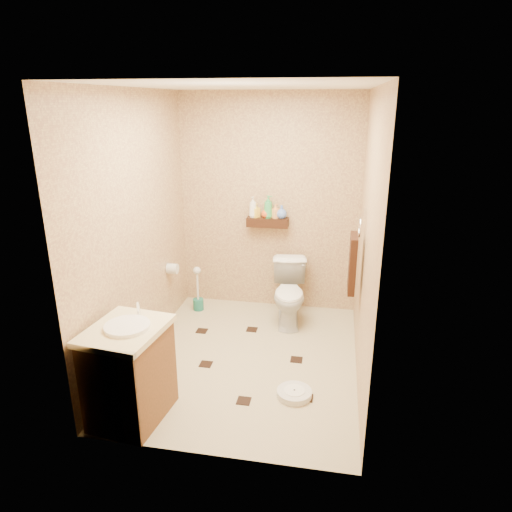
# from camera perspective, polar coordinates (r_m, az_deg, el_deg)

# --- Properties ---
(ground) EXTENTS (2.50, 2.50, 0.00)m
(ground) POSITION_cam_1_polar(r_m,az_deg,el_deg) (4.38, -1.08, -12.70)
(ground) COLOR tan
(ground) RESTS_ON ground
(wall_back) EXTENTS (2.00, 0.04, 2.40)m
(wall_back) POSITION_cam_1_polar(r_m,az_deg,el_deg) (5.08, 1.62, 6.44)
(wall_back) COLOR tan
(wall_back) RESTS_ON ground
(wall_front) EXTENTS (2.00, 0.04, 2.40)m
(wall_front) POSITION_cam_1_polar(r_m,az_deg,el_deg) (2.75, -6.38, -4.71)
(wall_front) COLOR tan
(wall_front) RESTS_ON ground
(wall_left) EXTENTS (0.04, 2.50, 2.40)m
(wall_left) POSITION_cam_1_polar(r_m,az_deg,el_deg) (4.20, -14.71, 3.14)
(wall_left) COLOR tan
(wall_left) RESTS_ON ground
(wall_right) EXTENTS (0.04, 2.50, 2.40)m
(wall_right) POSITION_cam_1_polar(r_m,az_deg,el_deg) (3.83, 13.66, 1.71)
(wall_right) COLOR tan
(wall_right) RESTS_ON ground
(ceiling) EXTENTS (2.00, 2.50, 0.02)m
(ceiling) POSITION_cam_1_polar(r_m,az_deg,el_deg) (3.73, -1.32, 20.50)
(ceiling) COLOR white
(ceiling) RESTS_ON wall_back
(wall_shelf) EXTENTS (0.46, 0.14, 0.10)m
(wall_shelf) POSITION_cam_1_polar(r_m,az_deg,el_deg) (5.05, 1.46, 4.25)
(wall_shelf) COLOR #33180E
(wall_shelf) RESTS_ON wall_back
(floor_accents) EXTENTS (1.27, 1.31, 0.01)m
(floor_accents) POSITION_cam_1_polar(r_m,az_deg,el_deg) (4.34, -0.87, -12.95)
(floor_accents) COLOR black
(floor_accents) RESTS_ON ground
(toilet) EXTENTS (0.45, 0.69, 0.66)m
(toilet) POSITION_cam_1_polar(r_m,az_deg,el_deg) (4.92, 4.21, -4.68)
(toilet) COLOR white
(toilet) RESTS_ON ground
(vanity) EXTENTS (0.58, 0.67, 0.87)m
(vanity) POSITION_cam_1_polar(r_m,az_deg,el_deg) (3.61, -15.52, -13.75)
(vanity) COLOR brown
(vanity) RESTS_ON ground
(bathroom_scale) EXTENTS (0.36, 0.36, 0.06)m
(bathroom_scale) POSITION_cam_1_polar(r_m,az_deg,el_deg) (3.90, 4.81, -16.72)
(bathroom_scale) COLOR silver
(bathroom_scale) RESTS_ON ground
(toilet_brush) EXTENTS (0.12, 0.12, 0.53)m
(toilet_brush) POSITION_cam_1_polar(r_m,az_deg,el_deg) (5.28, -7.27, -4.84)
(toilet_brush) COLOR #1A6B5D
(toilet_brush) RESTS_ON ground
(towel_ring) EXTENTS (0.12, 0.30, 0.76)m
(towel_ring) POSITION_cam_1_polar(r_m,az_deg,el_deg) (4.14, 12.04, -0.58)
(towel_ring) COLOR silver
(towel_ring) RESTS_ON wall_right
(toilet_paper) EXTENTS (0.12, 0.11, 0.12)m
(toilet_paper) POSITION_cam_1_polar(r_m,az_deg,el_deg) (4.93, -10.41, -1.56)
(toilet_paper) COLOR silver
(toilet_paper) RESTS_ON wall_left
(bottle_a) EXTENTS (0.11, 0.11, 0.23)m
(bottle_a) POSITION_cam_1_polar(r_m,az_deg,el_deg) (5.04, -0.38, 6.15)
(bottle_a) COLOR white
(bottle_a) RESTS_ON wall_shelf
(bottle_b) EXTENTS (0.10, 0.10, 0.16)m
(bottle_b) POSITION_cam_1_polar(r_m,az_deg,el_deg) (5.04, -0.02, 5.74)
(bottle_b) COLOR yellow
(bottle_b) RESTS_ON wall_shelf
(bottle_c) EXTENTS (0.14, 0.14, 0.13)m
(bottle_c) POSITION_cam_1_polar(r_m,az_deg,el_deg) (5.02, 1.25, 5.52)
(bottle_c) COLOR #E6561B
(bottle_c) RESTS_ON wall_shelf
(bottle_d) EXTENTS (0.12, 0.12, 0.25)m
(bottle_d) POSITION_cam_1_polar(r_m,az_deg,el_deg) (5.01, 1.53, 6.17)
(bottle_d) COLOR #37A659
(bottle_d) RESTS_ON wall_shelf
(bottle_e) EXTENTS (0.10, 0.10, 0.16)m
(bottle_e) POSITION_cam_1_polar(r_m,az_deg,el_deg) (5.00, 2.45, 5.63)
(bottle_e) COLOR #FFA654
(bottle_e) RESTS_ON wall_shelf
(bottle_f) EXTENTS (0.15, 0.15, 0.15)m
(bottle_f) POSITION_cam_1_polar(r_m,az_deg,el_deg) (5.00, 3.22, 5.54)
(bottle_f) COLOR #577BD9
(bottle_f) RESTS_ON wall_shelf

